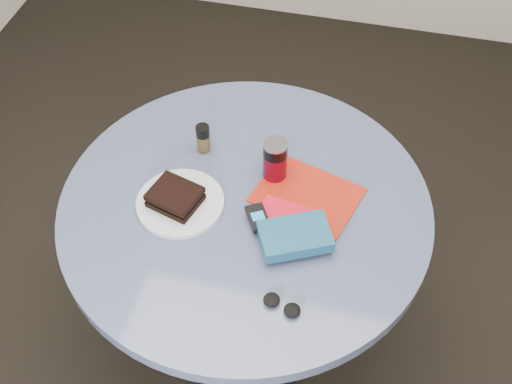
% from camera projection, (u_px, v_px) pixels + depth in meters
% --- Properties ---
extents(ground, '(4.00, 4.00, 0.00)m').
position_uv_depth(ground, '(248.00, 336.00, 2.29)').
color(ground, black).
rests_on(ground, ground).
extents(table, '(1.00, 1.00, 0.75)m').
position_uv_depth(table, '(246.00, 238.00, 1.84)').
color(table, black).
rests_on(table, ground).
extents(plate, '(0.31, 0.31, 0.01)m').
position_uv_depth(plate, '(180.00, 203.00, 1.70)').
color(plate, silver).
rests_on(plate, table).
extents(sandwich, '(0.15, 0.14, 0.04)m').
position_uv_depth(sandwich, '(175.00, 197.00, 1.68)').
color(sandwich, black).
rests_on(sandwich, plate).
extents(soda_can, '(0.07, 0.07, 0.12)m').
position_uv_depth(soda_can, '(275.00, 160.00, 1.73)').
color(soda_can, '#570415').
rests_on(soda_can, table).
extents(pepper_grinder, '(0.04, 0.04, 0.09)m').
position_uv_depth(pepper_grinder, '(203.00, 138.00, 1.81)').
color(pepper_grinder, '#473A1E').
rests_on(pepper_grinder, table).
extents(magazine, '(0.31, 0.27, 0.00)m').
position_uv_depth(magazine, '(307.00, 195.00, 1.73)').
color(magazine, '#A11C0E').
rests_on(magazine, table).
extents(red_book, '(0.18, 0.13, 0.01)m').
position_uv_depth(red_book, '(288.00, 220.00, 1.66)').
color(red_book, red).
rests_on(red_book, magazine).
extents(novel, '(0.21, 0.18, 0.03)m').
position_uv_depth(novel, '(295.00, 236.00, 1.60)').
color(novel, navy).
rests_on(novel, red_book).
extents(mp3_player, '(0.08, 0.10, 0.02)m').
position_uv_depth(mp3_player, '(258.00, 218.00, 1.65)').
color(mp3_player, black).
rests_on(mp3_player, red_book).
extents(headphones, '(0.10, 0.07, 0.02)m').
position_uv_depth(headphones, '(282.00, 305.00, 1.50)').
color(headphones, black).
rests_on(headphones, table).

